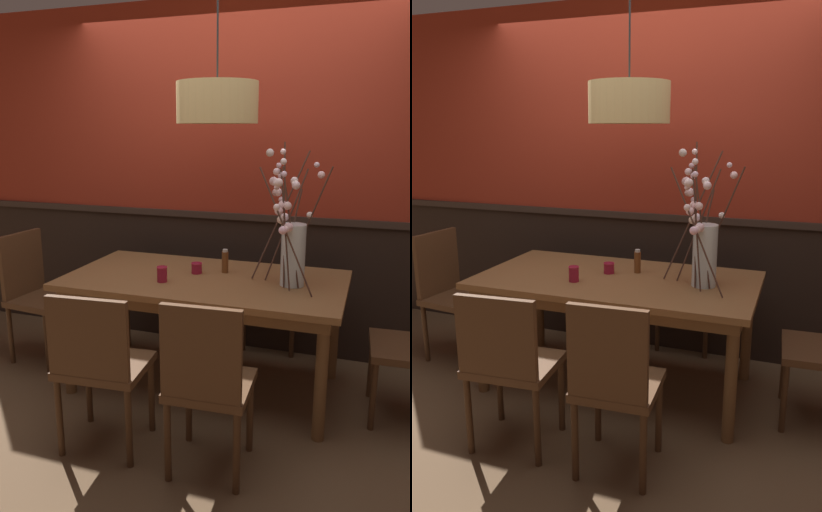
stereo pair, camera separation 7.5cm
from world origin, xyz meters
TOP-DOWN VIEW (x-y plane):
  - ground_plane at (0.00, 0.00)m, footprint 24.00×24.00m
  - back_wall at (0.00, 0.76)m, footprint 5.24×0.14m
  - dining_table at (0.00, 0.00)m, footprint 1.80×0.96m
  - chair_near_side_right at (0.31, -0.87)m, footprint 0.43×0.43m
  - chair_far_side_left at (-0.31, 0.89)m, footprint 0.46×0.41m
  - chair_head_west_end at (-1.35, 0.01)m, footprint 0.45×0.46m
  - chair_far_side_right at (0.30, 0.87)m, footprint 0.45×0.41m
  - chair_near_side_left at (-0.29, -0.87)m, footprint 0.49×0.43m
  - vase_with_blossoms at (0.55, 0.02)m, footprint 0.48×0.66m
  - candle_holder_nearer_center at (-0.08, 0.07)m, footprint 0.08×0.08m
  - candle_holder_nearer_edge at (-0.22, -0.18)m, footprint 0.07×0.07m
  - condiment_bottle at (0.09, 0.15)m, footprint 0.04×0.04m
  - pendant_lamp at (0.07, 0.03)m, footprint 0.49×0.49m

SIDE VIEW (x-z plane):
  - ground_plane at x=0.00m, z-range 0.00..0.00m
  - chair_near_side_right at x=0.31m, z-range 0.06..0.99m
  - chair_near_side_left at x=-0.29m, z-range 0.07..0.98m
  - chair_far_side_left at x=-0.31m, z-range 0.06..1.01m
  - chair_head_west_end at x=-1.35m, z-range 0.06..1.02m
  - chair_far_side_right at x=0.30m, z-range 0.06..1.02m
  - dining_table at x=0.00m, z-range 0.30..1.07m
  - candle_holder_nearer_center at x=-0.08m, z-range 0.77..0.84m
  - candle_holder_nearer_edge at x=-0.22m, z-range 0.77..0.87m
  - condiment_bottle at x=0.09m, z-range 0.76..0.92m
  - vase_with_blossoms at x=0.55m, z-range 0.60..1.46m
  - back_wall at x=0.00m, z-range -0.01..2.62m
  - pendant_lamp at x=0.07m, z-range 1.41..2.30m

